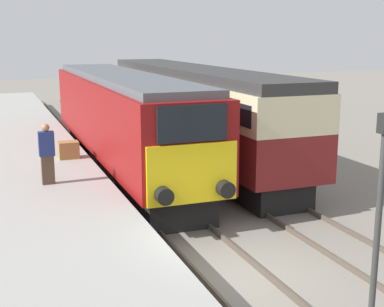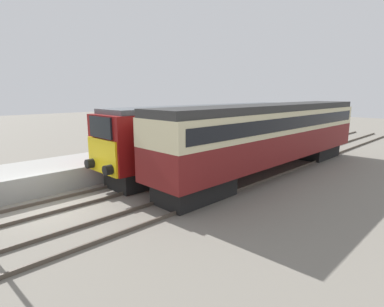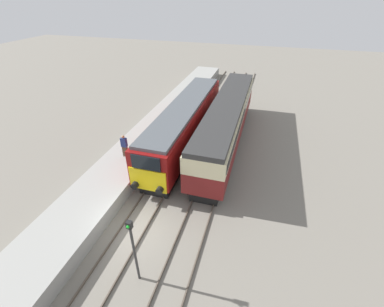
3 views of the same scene
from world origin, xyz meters
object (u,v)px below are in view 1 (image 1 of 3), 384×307
object	(u,v)px
person_on_platform	(47,154)
luggage_crate	(68,150)
passenger_carriage	(192,104)
locomotive	(122,117)
signal_post	(380,201)

from	to	relation	value
person_on_platform	luggage_crate	world-z (taller)	person_on_platform
passenger_carriage	luggage_crate	size ratio (longest dim) A/B	24.34
locomotive	signal_post	size ratio (longest dim) A/B	4.00
locomotive	luggage_crate	distance (m)	2.80
person_on_platform	luggage_crate	xyz separation A→B (m)	(1.05, 3.22, -0.59)
signal_post	locomotive	bearing A→B (deg)	97.57
person_on_platform	signal_post	world-z (taller)	signal_post
person_on_platform	signal_post	distance (m)	9.62
locomotive	passenger_carriage	bearing A→B (deg)	19.15
locomotive	luggage_crate	world-z (taller)	locomotive
passenger_carriage	person_on_platform	distance (m)	8.88
locomotive	luggage_crate	bearing A→B (deg)	-148.92
luggage_crate	locomotive	bearing A→B (deg)	31.08
person_on_platform	luggage_crate	bearing A→B (deg)	71.93
locomotive	passenger_carriage	distance (m)	3.61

